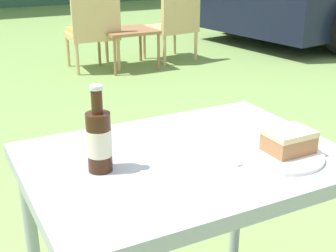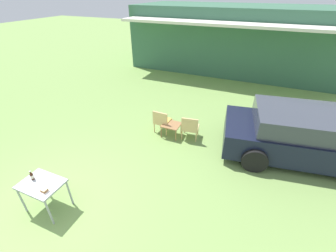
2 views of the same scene
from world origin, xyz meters
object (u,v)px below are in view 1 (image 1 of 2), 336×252
patio_table (185,182)px  wicker_chair_cushioned (93,30)px  wicker_chair_plain (174,23)px  cola_bottle_near (99,140)px  garden_side_table (128,34)px  cake_on_plate (284,147)px

patio_table → wicker_chair_cushioned: bearing=75.0°
wicker_chair_plain → cola_bottle_near: (-2.17, -3.66, 0.37)m
garden_side_table → cola_bottle_near: bearing=-113.7°
wicker_chair_plain → cola_bottle_near: bearing=50.9°
wicker_chair_cushioned → cola_bottle_near: 3.89m
cake_on_plate → wicker_chair_plain: bearing=65.9°
cake_on_plate → cola_bottle_near: (-0.47, 0.14, 0.06)m
garden_side_table → cola_bottle_near: 3.94m
wicker_chair_cushioned → patio_table: bearing=78.0°
garden_side_table → cake_on_plate: bearing=-106.5°
patio_table → cake_on_plate: cake_on_plate is taller
wicker_chair_cushioned → patio_table: 3.83m
patio_table → cake_on_plate: bearing=-27.8°
wicker_chair_cushioned → cola_bottle_near: cola_bottle_near is taller
patio_table → garden_side_table: bearing=69.6°
wicker_chair_cushioned → garden_side_table: wicker_chair_cushioned is taller
wicker_chair_plain → garden_side_table: (-0.59, -0.07, -0.06)m
garden_side_table → cake_on_plate: (-1.11, -3.73, 0.38)m
wicker_chair_cushioned → cola_bottle_near: size_ratio=3.53×
garden_side_table → cake_on_plate: size_ratio=2.30×
wicker_chair_cushioned → wicker_chair_plain: size_ratio=1.00×
wicker_chair_cushioned → patio_table: wicker_chair_cushioned is taller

